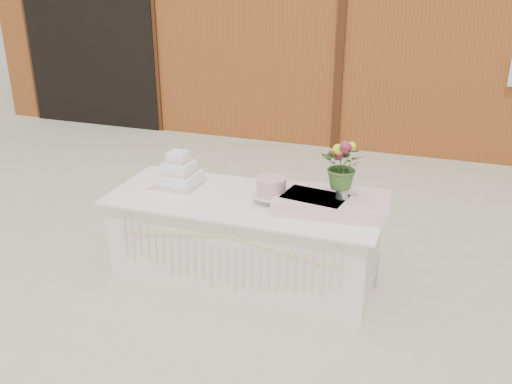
% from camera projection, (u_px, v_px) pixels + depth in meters
% --- Properties ---
extents(ground, '(80.00, 80.00, 0.00)m').
position_uv_depth(ground, '(245.00, 276.00, 5.25)').
color(ground, beige).
rests_on(ground, ground).
extents(barn, '(12.60, 4.60, 3.30)m').
position_uv_depth(barn, '(363.00, 21.00, 9.84)').
color(barn, brown).
rests_on(barn, ground).
extents(cake_table, '(2.40, 1.00, 0.77)m').
position_uv_depth(cake_table, '(245.00, 239.00, 5.10)').
color(cake_table, white).
rests_on(cake_table, ground).
extents(wedding_cake, '(0.37, 0.37, 0.33)m').
position_uv_depth(wedding_cake, '(179.00, 174.00, 5.21)').
color(wedding_cake, white).
rests_on(wedding_cake, cake_table).
extents(pink_cake_stand, '(0.32, 0.32, 0.23)m').
position_uv_depth(pink_cake_stand, '(271.00, 189.00, 4.83)').
color(pink_cake_stand, silver).
rests_on(pink_cake_stand, cake_table).
extents(satin_runner, '(0.98, 0.62, 0.12)m').
position_uv_depth(satin_runner, '(332.00, 203.00, 4.74)').
color(satin_runner, beige).
rests_on(satin_runner, cake_table).
extents(flower_vase, '(0.10, 0.10, 0.14)m').
position_uv_depth(flower_vase, '(342.00, 190.00, 4.65)').
color(flower_vase, '#A5A5AA').
rests_on(flower_vase, satin_runner).
extents(bouquet, '(0.37, 0.33, 0.39)m').
position_uv_depth(bouquet, '(344.00, 160.00, 4.55)').
color(bouquet, '#3D6428').
rests_on(bouquet, flower_vase).
extents(loose_flowers, '(0.16, 0.35, 0.02)m').
position_uv_depth(loose_flowers, '(149.00, 183.00, 5.29)').
color(loose_flowers, '#FF9BBE').
rests_on(loose_flowers, cake_table).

